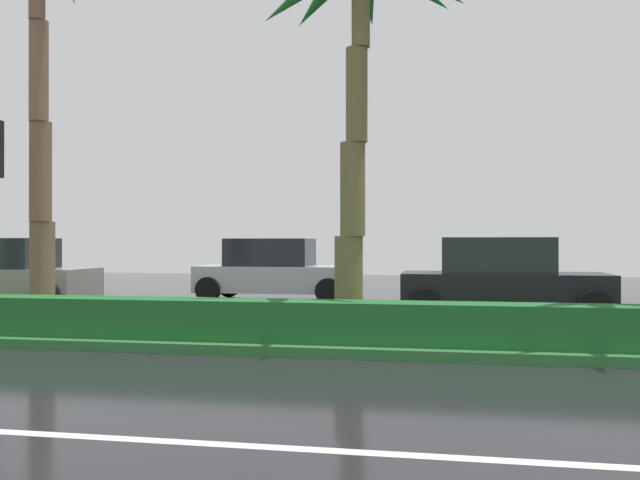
# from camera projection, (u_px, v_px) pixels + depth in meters

# --- Properties ---
(ground_plane) EXTENTS (90.00, 42.00, 0.10)m
(ground_plane) POSITION_uv_depth(u_px,v_px,m) (505.00, 338.00, 11.71)
(ground_plane) COLOR black
(near_lane_divider_stripe) EXTENTS (81.00, 0.14, 0.01)m
(near_lane_divider_stripe) POSITION_uv_depth(u_px,v_px,m) (591.00, 466.00, 4.83)
(near_lane_divider_stripe) COLOR white
(near_lane_divider_stripe) RESTS_ON ground_plane
(median_strip) EXTENTS (85.50, 4.00, 0.15)m
(median_strip) POSITION_uv_depth(u_px,v_px,m) (511.00, 338.00, 10.73)
(median_strip) COLOR #2D6B33
(median_strip) RESTS_ON ground_plane
(median_hedge) EXTENTS (76.50, 0.70, 0.60)m
(median_hedge) POSITION_uv_depth(u_px,v_px,m) (520.00, 326.00, 9.36)
(median_hedge) COLOR #1E6028
(median_hedge) RESTS_ON median_strip
(palm_tree_centre_left) EXTENTS (3.67, 3.95, 6.83)m
(palm_tree_centre_left) POSITION_uv_depth(u_px,v_px,m) (360.00, 0.00, 11.14)
(palm_tree_centre_left) COLOR brown
(palm_tree_centre_left) RESTS_ON median_strip
(car_in_traffic_leading) EXTENTS (4.30, 2.02, 1.72)m
(car_in_traffic_leading) POSITION_uv_depth(u_px,v_px,m) (7.00, 273.00, 17.03)
(car_in_traffic_leading) COLOR gray
(car_in_traffic_leading) RESTS_ON ground_plane
(car_in_traffic_second) EXTENTS (4.30, 2.02, 1.72)m
(car_in_traffic_second) POSITION_uv_depth(u_px,v_px,m) (274.00, 271.00, 18.70)
(car_in_traffic_second) COLOR silver
(car_in_traffic_second) RESTS_ON ground_plane
(car_in_traffic_third) EXTENTS (4.30, 2.02, 1.72)m
(car_in_traffic_third) POSITION_uv_depth(u_px,v_px,m) (501.00, 279.00, 14.37)
(car_in_traffic_third) COLOR black
(car_in_traffic_third) RESTS_ON ground_plane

